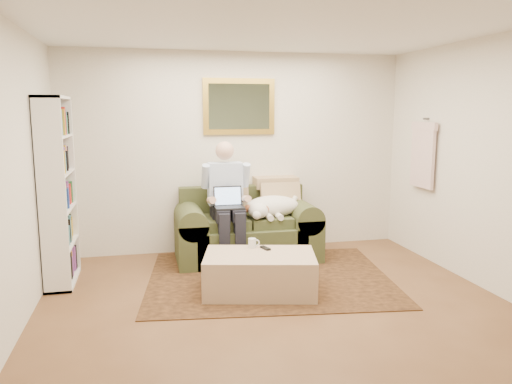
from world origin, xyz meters
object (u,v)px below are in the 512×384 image
object	(u,v)px
sofa	(247,235)
ottoman	(260,273)
seated_man	(228,204)
laptop	(229,202)
coffee_mug	(252,243)
sleeping_dog	(273,206)
bookshelf	(57,191)

from	to	relation	value
sofa	ottoman	bearing A→B (deg)	-95.35
seated_man	laptop	world-z (taller)	seated_man
seated_man	laptop	size ratio (longest dim) A/B	4.33
seated_man	coffee_mug	distance (m)	0.86
sleeping_dog	bookshelf	distance (m)	2.50
sleeping_dog	coffee_mug	bearing A→B (deg)	-117.49
sofa	bookshelf	xyz separation A→B (m)	(-2.14, -0.42, 0.70)
bookshelf	ottoman	bearing A→B (deg)	-21.42
sofa	ottoman	xyz separation A→B (m)	(-0.11, -1.22, -0.10)
ottoman	coffee_mug	distance (m)	0.36
ottoman	laptop	bearing A→B (deg)	98.64
sofa	laptop	world-z (taller)	laptop
sleeping_dog	sofa	bearing A→B (deg)	164.26
seated_man	laptop	distance (m)	0.08
ottoman	bookshelf	size ratio (longest dim) A/B	0.56
seated_man	sofa	bearing A→B (deg)	31.45
laptop	ottoman	xyz separation A→B (m)	(0.15, -0.99, -0.57)
seated_man	bookshelf	bearing A→B (deg)	-172.10
seated_man	laptop	bearing A→B (deg)	-90.00
sleeping_dog	coffee_mug	distance (m)	1.00
sofa	seated_man	world-z (taller)	seated_man
laptop	sleeping_dog	world-z (taller)	laptop
ottoman	bookshelf	world-z (taller)	bookshelf
laptop	bookshelf	xyz separation A→B (m)	(-1.88, -0.19, 0.22)
sofa	laptop	xyz separation A→B (m)	(-0.26, -0.23, 0.47)
coffee_mug	seated_man	bearing A→B (deg)	99.04
seated_man	bookshelf	xyz separation A→B (m)	(-1.88, -0.26, 0.26)
sofa	laptop	distance (m)	0.59
coffee_mug	bookshelf	size ratio (longest dim) A/B	0.05
sleeping_dog	bookshelf	world-z (taller)	bookshelf
laptop	coffee_mug	distance (m)	0.81
laptop	coffee_mug	bearing A→B (deg)	-80.13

